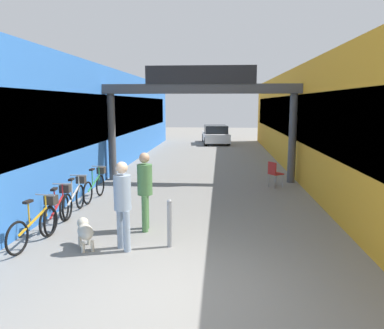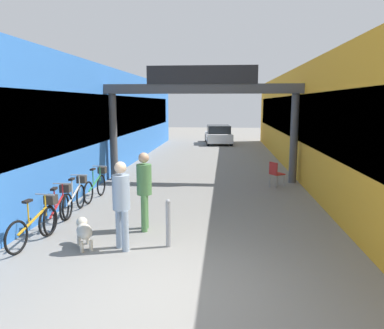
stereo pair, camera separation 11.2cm
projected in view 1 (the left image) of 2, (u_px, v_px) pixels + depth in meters
name	position (u px, v px, depth m)	size (l,w,h in m)	color
ground_plane	(171.00, 293.00, 5.77)	(80.00, 80.00, 0.00)	gray
storefront_left	(89.00, 120.00, 16.63)	(3.00, 26.00, 4.28)	blue
storefront_right	(323.00, 121.00, 15.87)	(3.00, 26.00, 4.28)	gold
arcade_sign_gateway	(201.00, 101.00, 13.59)	(7.40, 0.47, 4.22)	#4C4C4F
pedestrian_with_dog	(123.00, 200.00, 7.31)	(0.48, 0.48, 1.78)	#8C9EB2
pedestrian_companion	(145.00, 186.00, 8.47)	(0.37, 0.39, 1.80)	#4C7F47
dog_on_leash	(85.00, 231.00, 7.53)	(0.60, 0.79, 0.56)	beige
bicycle_orange_nearest	(37.00, 223.00, 7.74)	(0.46, 1.68, 0.98)	black
bicycle_red_second	(59.00, 208.00, 8.83)	(0.46, 1.69, 0.98)	black
bicycle_silver_third	(75.00, 197.00, 9.92)	(0.46, 1.69, 0.98)	black
bicycle_green_farthest	(95.00, 185.00, 11.36)	(0.46, 1.69, 0.98)	black
bollard_post_metal	(170.00, 223.00, 7.54)	(0.10, 0.10, 1.00)	gray
cafe_chair_red_nearer	(274.00, 172.00, 12.94)	(0.55, 0.55, 0.89)	gray
parked_car_white	(215.00, 135.00, 27.10)	(2.12, 4.15, 1.33)	silver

